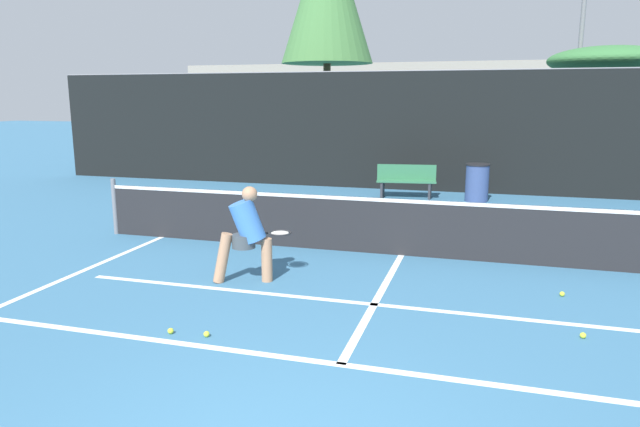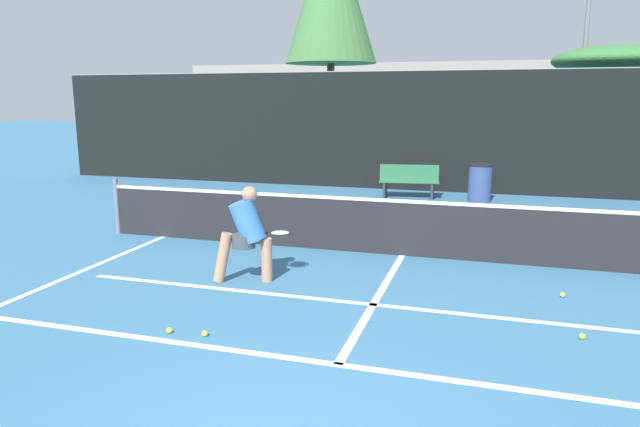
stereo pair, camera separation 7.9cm
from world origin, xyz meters
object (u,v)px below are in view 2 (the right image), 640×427
Objects in this scene: courtside_bench at (409,180)px; trash_bin at (480,183)px; parked_car at (469,159)px; player_practicing at (247,231)px.

trash_bin is at bearing -7.47° from courtside_bench.
parked_car is (1.32, 4.17, 0.18)m from courtside_bench.
player_practicing is at bearing -111.59° from trash_bin.
player_practicing is 12.00m from parked_car.
trash_bin reaches higher than courtside_bench.
parked_car reaches higher than trash_bin.
trash_bin is at bearing 48.06° from player_practicing.
player_practicing is 1.45× the size of trash_bin.
parked_car is (2.53, 11.73, -0.09)m from player_practicing.
player_practicing reaches higher than trash_bin.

